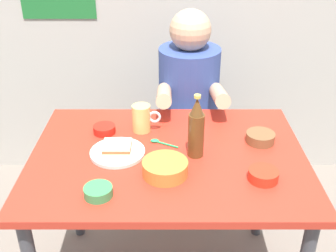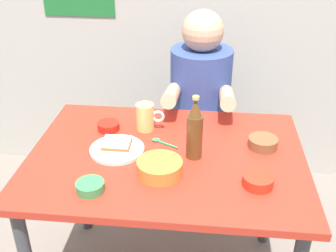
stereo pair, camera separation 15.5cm
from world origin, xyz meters
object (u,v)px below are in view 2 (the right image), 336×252
object	(u,v)px
beer_mug	(146,117)
beer_bottle	(195,130)
sandwich	(117,145)
dining_table	(167,173)
plate_orange	(117,150)
stool	(198,153)
soup_bowl_orange	(160,167)
person_seated	(200,88)

from	to	relation	value
beer_mug	beer_bottle	distance (m)	0.30
sandwich	beer_bottle	distance (m)	0.32
beer_bottle	beer_mug	bearing A→B (deg)	138.10
beer_bottle	dining_table	bearing A→B (deg)	176.54
dining_table	sandwich	bearing A→B (deg)	-178.76
dining_table	plate_orange	size ratio (longest dim) A/B	5.00
dining_table	beer_mug	distance (m)	0.27
stool	beer_bottle	distance (m)	0.82
beer_mug	soup_bowl_orange	size ratio (longest dim) A/B	0.74
dining_table	beer_mug	xyz separation A→B (m)	(-0.11, 0.19, 0.15)
dining_table	soup_bowl_orange	size ratio (longest dim) A/B	6.47
plate_orange	sandwich	xyz separation A→B (m)	(-0.00, 0.00, 0.02)
beer_bottle	soup_bowl_orange	size ratio (longest dim) A/B	1.54
stool	beer_mug	world-z (taller)	beer_mug
person_seated	soup_bowl_orange	size ratio (longest dim) A/B	4.23
plate_orange	soup_bowl_orange	distance (m)	0.23
sandwich	dining_table	bearing A→B (deg)	1.24
beer_bottle	stool	bearing A→B (deg)	89.80
person_seated	plate_orange	world-z (taller)	person_seated
soup_bowl_orange	person_seated	bearing A→B (deg)	80.85
stool	plate_orange	xyz separation A→B (m)	(-0.31, -0.63, 0.40)
beer_bottle	sandwich	bearing A→B (deg)	179.59
beer_bottle	plate_orange	bearing A→B (deg)	179.59
stool	sandwich	xyz separation A→B (m)	(-0.31, -0.63, 0.42)
dining_table	soup_bowl_orange	bearing A→B (deg)	-94.43
plate_orange	beer_bottle	size ratio (longest dim) A/B	0.84
person_seated	beer_bottle	world-z (taller)	person_seated
person_seated	beer_mug	xyz separation A→B (m)	(-0.22, -0.43, 0.03)
dining_table	sandwich	xyz separation A→B (m)	(-0.20, -0.00, 0.13)
dining_table	sandwich	world-z (taller)	sandwich
person_seated	soup_bowl_orange	distance (m)	0.77
beer_mug	plate_orange	bearing A→B (deg)	-114.17
plate_orange	beer_bottle	distance (m)	0.33
stool	soup_bowl_orange	bearing A→B (deg)	-99.02
plate_orange	soup_bowl_orange	world-z (taller)	soup_bowl_orange
plate_orange	stool	bearing A→B (deg)	63.72
stool	plate_orange	distance (m)	0.81
stool	dining_table	bearing A→B (deg)	-100.02
dining_table	person_seated	bearing A→B (deg)	79.80
dining_table	sandwich	distance (m)	0.24
beer_mug	beer_bottle	size ratio (longest dim) A/B	0.48
dining_table	person_seated	distance (m)	0.64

